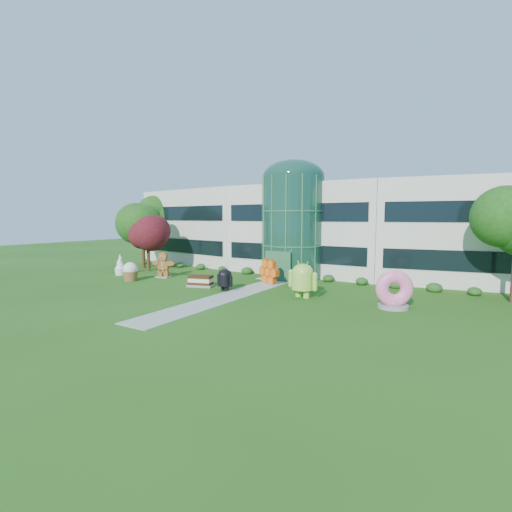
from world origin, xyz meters
The scene contains 14 objects.
ground centered at (0.00, 0.00, 0.00)m, with size 140.00×140.00×0.00m, color #215114.
building centered at (0.00, 18.00, 4.65)m, with size 46.00×15.00×9.30m, color beige, non-canonical shape.
atrium centered at (0.00, 12.00, 4.90)m, with size 6.00×6.00×9.80m, color #194738.
walkway centered at (0.00, 2.00, 0.02)m, with size 2.40×20.00×0.04m, color #9E9E93.
tree_red centered at (-15.50, 7.50, 3.00)m, with size 4.00×4.00×6.00m, color #3F0C14, non-canonical shape.
trees_backdrop centered at (0.00, 13.00, 4.20)m, with size 52.00×8.00×8.40m, color #1C4411, non-canonical shape.
android_green centered at (4.79, 3.87, 1.49)m, with size 2.62×1.75×2.97m, color #9DD343, non-canonical shape.
android_black centered at (-1.55, 2.79, 1.04)m, with size 1.83×1.23×2.08m, color black, non-canonical shape.
donut centered at (11.23, 3.97, 1.27)m, with size 2.45×1.17×2.54m, color pink, non-canonical shape.
gingerbread centered at (-10.65, 4.97, 1.28)m, with size 2.77×1.06×2.55m, color brown, non-canonical shape.
ice_cream_sandwich centered at (-4.38, 3.13, 0.49)m, with size 2.20×1.10×0.98m, color #311C0B, non-canonical shape.
honeycomb centered at (0.10, 7.09, 1.04)m, with size 2.64×0.94×2.07m, color orange, non-canonical shape.
froyo centered at (-15.67, 3.86, 1.06)m, with size 1.24×1.24×2.12m, color white, non-canonical shape.
cupcake centered at (-11.89, 2.00, 0.88)m, with size 1.47×1.47×1.77m, color white, non-canonical shape.
Camera 1 is at (16.03, -21.01, 5.93)m, focal length 26.00 mm.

